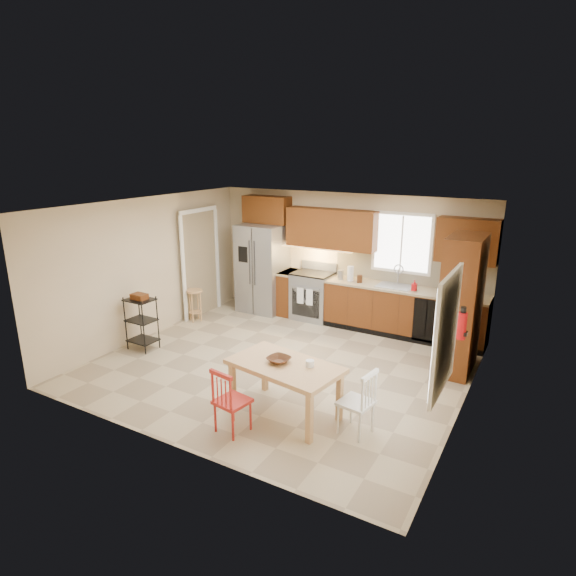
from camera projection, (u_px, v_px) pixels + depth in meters
The scene contains 33 objects.
floor at pixel (281, 364), 7.66m from camera, with size 5.50×5.50×0.00m, color tan.
ceiling at pixel (281, 206), 6.95m from camera, with size 5.50×5.00×0.02m, color silver.
wall_back at pixel (346, 258), 9.39m from camera, with size 5.50×0.02×2.50m, color #CCB793.
wall_front at pixel (164, 346), 5.22m from camera, with size 5.50×0.02×2.50m, color #CCB793.
wall_left at pixel (149, 268), 8.61m from camera, with size 0.02×5.00×2.50m, color #CCB793.
wall_right at pixel (471, 320), 6.00m from camera, with size 0.02×5.00×2.50m, color #CCB793.
refrigerator at pixel (262, 268), 9.98m from camera, with size 0.92×0.75×1.82m, color gray.
range_stove at pixel (313, 296), 9.61m from camera, with size 0.76×0.63×0.92m, color gray.
base_cabinet_narrow at pixel (289, 293), 9.89m from camera, with size 0.30×0.60×0.90m, color #582B10.
base_cabinet_run at pixel (403, 311), 8.75m from camera, with size 2.92×0.60×0.90m, color #582B10.
dishwasher at pixel (430, 321), 8.24m from camera, with size 0.60×0.02×0.78m, color black.
backsplash at pixel (411, 269), 8.79m from camera, with size 2.92×0.03×0.55m, color beige.
upper_over_fridge at pixel (267, 210), 9.81m from camera, with size 1.00×0.35×0.55m, color #643010.
upper_left_block at pixel (331, 229), 9.20m from camera, with size 1.80×0.35×0.75m, color #643010.
upper_right_block at pixel (468, 241), 8.01m from camera, with size 1.00×0.35×0.75m, color #643010.
window_back at pixel (402, 243), 8.74m from camera, with size 1.12×0.04×1.12m, color white.
sink at pixel (395, 288), 8.73m from camera, with size 0.62×0.46×0.16m, color gray.
undercab_glow at pixel (316, 248), 9.43m from camera, with size 1.60×0.30×0.01m, color #FFBF66.
soap_bottle at pixel (414, 285), 8.43m from camera, with size 0.09×0.09×0.19m, color #B80C11.
paper_towel at pixel (350, 274), 9.04m from camera, with size 0.12×0.12×0.28m, color white.
canister_steel at pixel (341, 275), 9.15m from camera, with size 0.11×0.11×0.18m, color gray.
canister_wood at pixel (360, 279), 8.94m from camera, with size 0.10×0.10×0.14m, color #482713.
pantry at pixel (461, 305), 7.21m from camera, with size 0.50×0.95×2.10m, color #582B10.
fire_extinguisher at pixel (462, 326), 6.22m from camera, with size 0.12×0.12×0.36m, color #B80C11.
window_right at pixel (446, 334), 5.02m from camera, with size 0.04×1.02×1.32m, color white.
doorway at pixel (200, 264), 9.71m from camera, with size 0.04×0.95×2.10m, color #8C7A59.
dining_table at pixel (285, 390), 6.15m from camera, with size 1.41×0.79×0.69m, color tan, non-canonical shape.
chair_red at pixel (232, 400), 5.75m from camera, with size 0.39×0.39×0.83m, color #A9211A, non-canonical shape.
chair_white at pixel (356, 402), 5.72m from camera, with size 0.39×0.39×0.83m, color white, non-canonical shape.
table_bowl at pixel (279, 363), 6.09m from camera, with size 0.29×0.29×0.07m, color #482713.
table_jar at pixel (310, 365), 5.97m from camera, with size 0.09×0.09×0.11m, color white.
bar_stool at pixel (195, 305), 9.50m from camera, with size 0.31×0.31×0.64m, color tan, non-canonical shape.
utility_cart at pixel (142, 323), 8.13m from camera, with size 0.46×0.36×0.93m, color black, non-canonical shape.
Camera 1 is at (3.56, -6.04, 3.32)m, focal length 30.00 mm.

